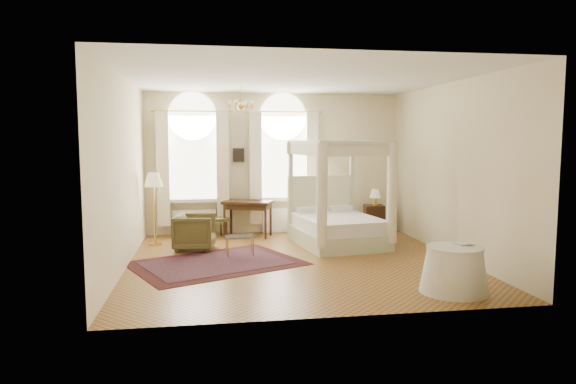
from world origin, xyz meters
The scene contains 18 objects.
ground centered at (0.00, 0.00, 0.00)m, with size 6.00×6.00×0.00m, color olive.
room_walls centered at (0.00, 0.00, 1.98)m, with size 6.00×6.00×6.00m.
window_left centered at (-1.90, 2.87, 1.49)m, with size 1.62×0.27×3.29m.
window_right centered at (0.20, 2.87, 1.49)m, with size 1.62×0.27×3.29m.
chandelier centered at (-0.90, 1.20, 2.91)m, with size 0.51×0.45×0.50m.
wall_pictures centered at (0.09, 2.97, 1.89)m, with size 2.54×0.03×0.39m.
canopy_bed centered at (1.12, 1.25, 0.50)m, with size 1.95×2.26×2.20m.
nightstand centered at (2.36, 2.61, 0.33)m, with size 0.46×0.41×0.65m, color #321B0D.
nightstand_lamp centered at (2.38, 2.62, 0.90)m, with size 0.26×0.26×0.38m.
writing_desk centered at (-0.68, 2.52, 0.70)m, with size 1.23×0.95×0.82m.
laptop centered at (-0.53, 2.54, 0.84)m, with size 0.36×0.23×0.03m, color black.
stool centered at (-1.36, 2.55, 0.37)m, with size 0.51×0.51×0.44m.
armchair centered at (-1.85, 1.27, 0.36)m, with size 0.77×0.79×0.72m, color #483F1E.
coffee_table centered at (-0.99, 0.61, 0.34)m, with size 0.57×0.41×0.38m.
floor_lamp centered at (-2.70, 1.91, 1.30)m, with size 0.39×0.39×1.52m.
oriental_rug centered at (-1.45, 0.04, 0.01)m, with size 3.45×3.06×0.01m.
side_table centered at (1.96, -2.23, 0.33)m, with size 0.99×0.99×0.68m.
book centered at (2.04, -2.10, 0.69)m, with size 0.21×0.29×0.03m, color black.
Camera 1 is at (-1.58, -9.08, 2.24)m, focal length 32.00 mm.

